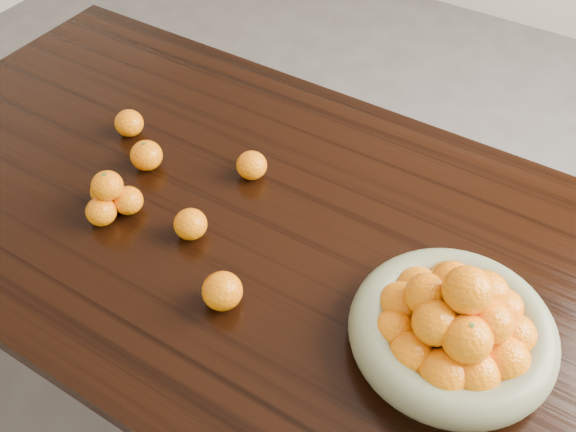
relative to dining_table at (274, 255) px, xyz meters
The scene contains 9 objects.
ground 0.66m from the dining_table, ahead, with size 5.00×5.00×0.00m, color #605D5A.
dining_table is the anchor object (origin of this frame).
fruit_bowl 0.45m from the dining_table, 10.13° to the right, with size 0.37×0.37×0.20m.
orange_pyramid 0.37m from the dining_table, 156.04° to the right, with size 0.13×0.12×0.11m.
loose_orange_0 0.37m from the dining_table, behind, with size 0.07×0.07×0.07m, color orange.
loose_orange_1 0.21m from the dining_table, 141.23° to the right, with size 0.07×0.07×0.06m, color orange.
loose_orange_2 0.25m from the dining_table, 83.50° to the right, with size 0.08×0.08×0.07m, color orange.
loose_orange_3 0.49m from the dining_table, behind, with size 0.07×0.07×0.06m, color orange.
loose_orange_4 0.21m from the dining_table, 139.88° to the left, with size 0.07×0.07×0.06m, color orange.
Camera 1 is at (0.51, -0.76, 1.75)m, focal length 40.00 mm.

